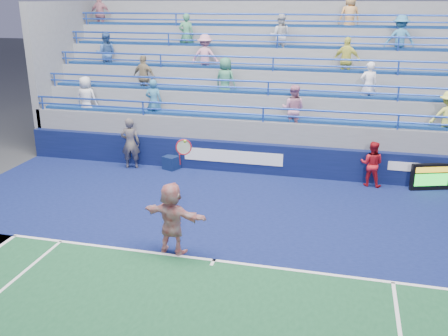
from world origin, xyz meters
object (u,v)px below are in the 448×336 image
(serve_speed_board, at_px, (430,177))
(line_judge, at_px, (130,143))
(ball_girl, at_px, (372,164))
(judge_chair, at_px, (172,162))
(tennis_player, at_px, (172,218))

(serve_speed_board, xyz_separation_m, line_judge, (-10.39, -0.25, 0.49))
(line_judge, distance_m, ball_girl, 8.52)
(line_judge, relative_size, ball_girl, 1.23)
(judge_chair, distance_m, line_judge, 1.64)
(serve_speed_board, relative_size, judge_chair, 1.45)
(serve_speed_board, bearing_deg, ball_girl, -178.40)
(judge_chair, height_order, tennis_player, tennis_player)
(serve_speed_board, relative_size, ball_girl, 0.84)
(serve_speed_board, height_order, judge_chair, serve_speed_board)
(serve_speed_board, relative_size, line_judge, 0.68)
(judge_chair, relative_size, line_judge, 0.47)
(tennis_player, height_order, ball_girl, tennis_player)
(line_judge, bearing_deg, serve_speed_board, 168.07)
(tennis_player, xyz_separation_m, line_judge, (-3.65, 5.76, 0.03))
(judge_chair, bearing_deg, ball_girl, -0.36)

